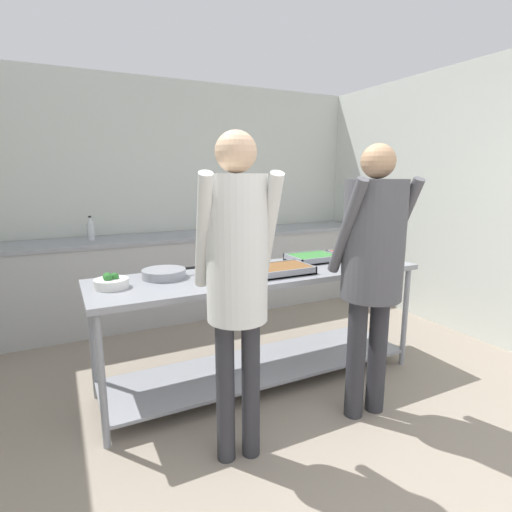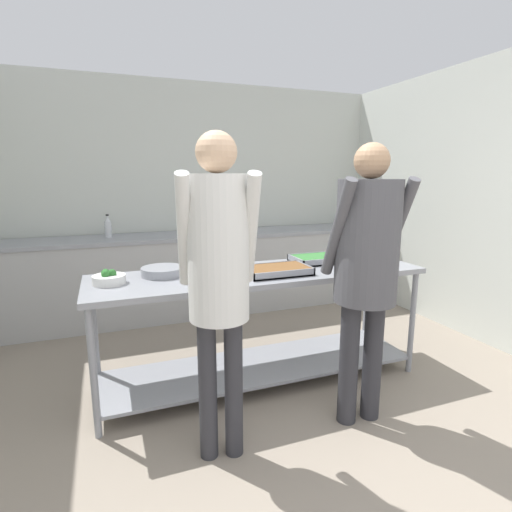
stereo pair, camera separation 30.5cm
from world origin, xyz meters
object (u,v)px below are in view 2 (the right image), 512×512
object	(u,v)px
broccoli_bowl	(109,279)
serving_tray_vegetables	(316,259)
serving_tray_roast	(361,256)
sauce_pan	(163,271)
plate_stack	(220,272)
guest_serving_right	(218,263)
guest_serving_left	(367,257)
water_bottle	(108,227)
serving_tray_greens	(277,270)

from	to	relation	value
broccoli_bowl	serving_tray_vegetables	world-z (taller)	broccoli_bowl
serving_tray_vegetables	serving_tray_roast	xyz separation A→B (m)	(0.43, -0.02, -0.00)
sauce_pan	serving_tray_vegetables	xyz separation A→B (m)	(1.25, 0.00, -0.01)
plate_stack	guest_serving_right	bearing A→B (deg)	-106.16
serving_tray_vegetables	guest_serving_left	distance (m)	0.88
serving_tray_vegetables	guest_serving_left	bearing A→B (deg)	-98.87
serving_tray_vegetables	water_bottle	size ratio (longest dim) A/B	1.58
broccoli_bowl	serving_tray_greens	distance (m)	1.16
guest_serving_right	serving_tray_vegetables	bearing A→B (deg)	38.91
broccoli_bowl	guest_serving_right	xyz separation A→B (m)	(0.54, -0.76, 0.22)
serving_tray_vegetables	guest_serving_right	distance (m)	1.40
guest_serving_left	broccoli_bowl	bearing A→B (deg)	153.35
sauce_pan	guest_serving_left	distance (m)	1.41
serving_tray_vegetables	guest_serving_right	world-z (taller)	guest_serving_right
serving_tray_greens	plate_stack	bearing A→B (deg)	167.08
plate_stack	guest_serving_left	distance (m)	1.03
serving_tray_greens	serving_tray_roast	world-z (taller)	same
plate_stack	serving_tray_roast	world-z (taller)	plate_stack
plate_stack	serving_tray_vegetables	xyz separation A→B (m)	(0.87, 0.16, -0.00)
serving_tray_vegetables	guest_serving_right	bearing A→B (deg)	-141.09
plate_stack	serving_tray_greens	distance (m)	0.41
broccoli_bowl	serving_tray_roast	distance (m)	2.04
sauce_pan	serving_tray_roast	xyz separation A→B (m)	(1.68, -0.02, -0.01)
water_bottle	plate_stack	bearing A→B (deg)	-68.40
water_bottle	serving_tray_roast	bearing A→B (deg)	-39.94
plate_stack	water_bottle	bearing A→B (deg)	111.60
guest_serving_right	broccoli_bowl	bearing A→B (deg)	125.63
serving_tray_roast	guest_serving_left	bearing A→B (deg)	-123.89
serving_tray_vegetables	water_bottle	xyz separation A→B (m)	(-1.59, 1.67, 0.14)
guest_serving_left	water_bottle	size ratio (longest dim) A/B	7.18
broccoli_bowl	serving_tray_greens	world-z (taller)	broccoli_bowl
plate_stack	serving_tray_vegetables	distance (m)	0.88
serving_tray_roast	plate_stack	bearing A→B (deg)	-173.96
broccoli_bowl	serving_tray_roast	size ratio (longest dim) A/B	0.54
sauce_pan	water_bottle	distance (m)	1.71
broccoli_bowl	sauce_pan	size ratio (longest dim) A/B	0.48
guest_serving_left	guest_serving_right	xyz separation A→B (m)	(-0.94, -0.01, 0.04)
sauce_pan	serving_tray_roast	world-z (taller)	sauce_pan
sauce_pan	serving_tray_greens	distance (m)	0.82
plate_stack	serving_tray_vegetables	bearing A→B (deg)	10.20
guest_serving_left	water_bottle	xyz separation A→B (m)	(-1.46, 2.52, -0.05)
broccoli_bowl	water_bottle	world-z (taller)	water_bottle
sauce_pan	serving_tray_greens	bearing A→B (deg)	-17.38
plate_stack	sauce_pan	bearing A→B (deg)	158.18
plate_stack	serving_tray_roast	size ratio (longest dim) A/B	0.65
sauce_pan	water_bottle	bearing A→B (deg)	101.47
serving_tray_greens	serving_tray_vegetables	size ratio (longest dim) A/B	1.22
sauce_pan	serving_tray_roast	bearing A→B (deg)	-0.57
serving_tray_roast	guest_serving_right	xyz separation A→B (m)	(-1.50, -0.85, 0.23)
guest_serving_left	guest_serving_right	distance (m)	0.94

